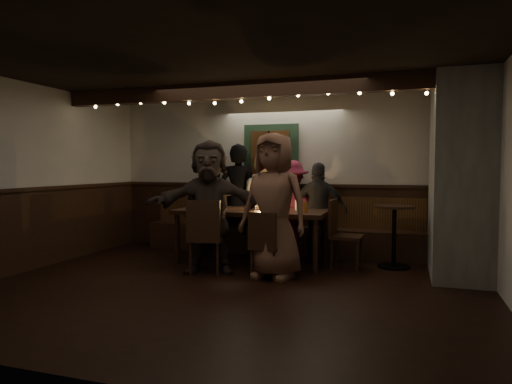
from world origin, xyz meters
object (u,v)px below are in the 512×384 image
(chair_near_right, at_px, (265,242))
(chair_near_left, at_px, (205,232))
(person_a, at_px, (210,200))
(person_g, at_px, (274,206))
(person_e, at_px, (319,211))
(chair_end, at_px, (340,230))
(person_f, at_px, (209,206))
(person_d, at_px, (290,208))
(person_c, at_px, (263,203))
(high_top, at_px, (394,228))
(person_b, at_px, (239,198))
(dining_table, at_px, (252,214))

(chair_near_right, bearing_deg, chair_near_left, 179.57)
(person_a, distance_m, person_g, 2.18)
(person_g, bearing_deg, person_e, 86.68)
(chair_near_right, distance_m, chair_end, 1.26)
(chair_near_left, bearing_deg, person_f, 90.47)
(person_a, bearing_deg, person_g, 112.22)
(chair_near_left, relative_size, person_d, 0.65)
(person_c, height_order, person_g, person_g)
(chair_near_left, bearing_deg, high_top, 27.19)
(person_b, distance_m, person_c, 0.42)
(person_g, bearing_deg, person_f, -171.92)
(person_c, bearing_deg, person_a, 8.71)
(chair_near_right, bearing_deg, person_a, 132.64)
(person_b, distance_m, person_g, 1.83)
(person_b, bearing_deg, person_c, -179.50)
(person_e, bearing_deg, dining_table, 34.76)
(chair_near_left, relative_size, person_b, 0.55)
(high_top, bearing_deg, person_b, 170.99)
(high_top, xyz_separation_m, person_f, (-2.38, -1.09, 0.34))
(high_top, xyz_separation_m, person_b, (-2.51, 0.40, 0.35))
(chair_near_right, height_order, high_top, high_top)
(person_b, xyz_separation_m, person_g, (1.05, -1.51, 0.03))
(dining_table, xyz_separation_m, person_a, (-1.01, 0.73, 0.13))
(dining_table, bearing_deg, person_f, -115.37)
(person_f, bearing_deg, person_g, -17.63)
(person_e, bearing_deg, chair_near_left, 49.25)
(chair_near_left, bearing_deg, person_a, 112.08)
(person_a, relative_size, person_e, 1.14)
(chair_near_left, bearing_deg, person_g, 7.07)
(person_d, height_order, person_g, person_g)
(chair_near_right, distance_m, person_c, 1.76)
(person_f, bearing_deg, person_c, 62.75)
(person_g, bearing_deg, dining_table, 135.74)
(chair_end, relative_size, person_b, 0.54)
(chair_near_right, distance_m, person_d, 1.59)
(person_g, bearing_deg, chair_end, 58.23)
(person_b, relative_size, person_c, 1.08)
(person_b, relative_size, person_e, 1.21)
(dining_table, xyz_separation_m, person_g, (0.57, -0.77, 0.21))
(dining_table, relative_size, person_c, 1.33)
(person_d, bearing_deg, person_b, -20.08)
(person_f, bearing_deg, chair_near_left, -105.85)
(chair_near_left, distance_m, person_e, 1.99)
(chair_end, relative_size, person_c, 0.58)
(person_c, height_order, person_e, person_c)
(person_c, bearing_deg, dining_table, 102.64)
(dining_table, height_order, high_top, dining_table)
(person_d, bearing_deg, chair_end, 129.35)
(dining_table, relative_size, person_e, 1.49)
(chair_near_left, distance_m, person_c, 1.68)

